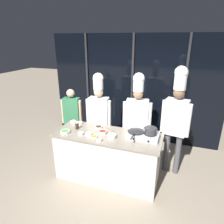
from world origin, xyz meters
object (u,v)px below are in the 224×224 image
object	(u,v)px
prep_bowl_onion	(73,122)
prep_bowl_mushrooms	(99,140)
serving_spoon_slotted	(111,130)
chef_head	(99,111)
squeeze_bottle_soy	(77,125)
prep_bowl_scallions	(65,132)
chef_line	(176,114)
portable_stove	(143,135)
chef_sous	(137,115)
prep_bowl_chicken	(79,123)
prep_bowl_soy_glaze	(98,127)
prep_bowl_bean_sprouts	(81,133)
prep_bowl_chili_flakes	(103,132)
prep_bowl_noodles	(88,134)
frying_pan	(136,131)
prep_bowl_carrots	(94,137)
prep_bowl_rice	(112,136)
person_guest	(72,115)
stock_pot	(151,130)

from	to	relation	value
prep_bowl_onion	prep_bowl_mushrooms	world-z (taller)	prep_bowl_onion
serving_spoon_slotted	chef_head	bearing A→B (deg)	137.83
squeeze_bottle_soy	prep_bowl_scallions	size ratio (longest dim) A/B	0.97
chef_line	chef_head	bearing A→B (deg)	12.36
portable_stove	chef_sous	bearing A→B (deg)	113.34
prep_bowl_onion	chef_sous	size ratio (longest dim) A/B	0.06
chef_head	chef_line	xyz separation A→B (m)	(1.55, 0.04, 0.13)
prep_bowl_chicken	prep_bowl_soy_glaze	bearing A→B (deg)	-7.23
chef_head	chef_sous	xyz separation A→B (m)	(0.81, 0.06, 0.01)
prep_bowl_bean_sprouts	prep_bowl_onion	xyz separation A→B (m)	(-0.40, 0.43, 0.00)
prep_bowl_chili_flakes	prep_bowl_soy_glaze	world-z (taller)	prep_bowl_chili_flakes
prep_bowl_scallions	prep_bowl_noodles	distance (m)	0.46
frying_pan	prep_bowl_scallions	xyz separation A→B (m)	(-1.27, -0.28, -0.10)
prep_bowl_onion	serving_spoon_slotted	bearing A→B (deg)	-4.55
prep_bowl_scallions	prep_bowl_soy_glaze	size ratio (longest dim) A/B	1.18
portable_stove	prep_bowl_soy_glaze	distance (m)	0.89
prep_bowl_soy_glaze	prep_bowl_scallions	bearing A→B (deg)	-142.81
prep_bowl_chili_flakes	chef_sous	bearing A→B (deg)	50.46
portable_stove	prep_bowl_soy_glaze	size ratio (longest dim) A/B	3.80
prep_bowl_carrots	prep_bowl_rice	world-z (taller)	prep_bowl_rice
prep_bowl_soy_glaze	person_guest	size ratio (longest dim) A/B	0.09
frying_pan	person_guest	xyz separation A→B (m)	(-1.60, 0.54, -0.12)
person_guest	serving_spoon_slotted	bearing A→B (deg)	148.88
portable_stove	chef_sous	xyz separation A→B (m)	(-0.23, 0.54, 0.16)
portable_stove	prep_bowl_rice	size ratio (longest dim) A/B	3.44
prep_bowl_scallions	prep_bowl_soy_glaze	xyz separation A→B (m)	(0.50, 0.38, 0.00)
prep_bowl_bean_sprouts	chef_line	bearing A→B (deg)	25.72
prep_bowl_bean_sprouts	chef_sous	xyz separation A→B (m)	(0.86, 0.79, 0.19)
prep_bowl_chicken	prep_bowl_scallions	size ratio (longest dim) A/B	0.74
prep_bowl_chili_flakes	chef_sous	size ratio (longest dim) A/B	0.08
prep_bowl_chicken	prep_bowl_bean_sprouts	distance (m)	0.47
prep_bowl_carrots	prep_bowl_rice	xyz separation A→B (m)	(0.29, 0.11, 0.01)
person_guest	prep_bowl_scallions	bearing A→B (deg)	102.09
stock_pot	prep_bowl_soy_glaze	xyz separation A→B (m)	(-1.02, 0.09, -0.14)
prep_bowl_chili_flakes	prep_bowl_carrots	xyz separation A→B (m)	(-0.07, -0.22, -0.01)
prep_bowl_onion	chef_line	bearing A→B (deg)	9.53
prep_bowl_noodles	chef_sous	distance (m)	1.07
prep_bowl_mushrooms	person_guest	world-z (taller)	person_guest
prep_bowl_soy_glaze	serving_spoon_slotted	xyz separation A→B (m)	(0.25, 0.02, -0.02)
prep_bowl_chili_flakes	prep_bowl_bean_sprouts	world-z (taller)	prep_bowl_chili_flakes
prep_bowl_scallions	prep_bowl_bean_sprouts	world-z (taller)	prep_bowl_scallions
prep_bowl_scallions	portable_stove	bearing A→B (deg)	11.67
chef_head	prep_bowl_noodles	bearing A→B (deg)	92.41
person_guest	squeeze_bottle_soy	bearing A→B (deg)	117.67
prep_bowl_chili_flakes	prep_bowl_chicken	distance (m)	0.64
prep_bowl_carrots	person_guest	xyz separation A→B (m)	(-0.92, 0.83, -0.01)
frying_pan	prep_bowl_mushrooms	distance (m)	0.67
stock_pot	prep_bowl_chicken	bearing A→B (deg)	174.09
prep_bowl_chili_flakes	chef_sous	distance (m)	0.81
prep_bowl_soy_glaze	prep_bowl_noodles	world-z (taller)	same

